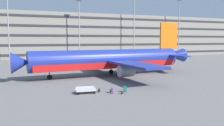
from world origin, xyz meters
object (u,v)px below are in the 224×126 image
object	(u,v)px
airliner	(111,60)
baggage_cart	(86,90)
backpack_black	(99,90)
suitcase_small	(125,89)
suitcase_laid_flat	(112,90)
backpack_purple	(122,92)
backpack_scuffed	(111,91)

from	to	relation	value
airliner	baggage_cart	bearing A→B (deg)	-122.49
backpack_black	baggage_cart	world-z (taller)	baggage_cart
suitcase_small	suitcase_laid_flat	size ratio (longest dim) A/B	1.07
suitcase_small	backpack_black	xyz separation A→B (m)	(-3.29, 1.16, -0.16)
backpack_purple	backpack_black	distance (m)	3.23
suitcase_small	suitcase_laid_flat	world-z (taller)	suitcase_small
suitcase_small	backpack_purple	bearing A→B (deg)	-131.84
airliner	backpack_scuffed	bearing A→B (deg)	-110.43
airliner	backpack_purple	world-z (taller)	airliner
airliner	suitcase_laid_flat	xyz separation A→B (m)	(-5.22, -14.54, -2.66)
airliner	baggage_cart	world-z (taller)	airliner
suitcase_small	baggage_cart	world-z (taller)	suitcase_small
suitcase_small	suitcase_laid_flat	xyz separation A→B (m)	(-1.87, -0.11, -0.02)
backpack_purple	baggage_cart	size ratio (longest dim) A/B	0.15
airliner	backpack_scuffed	distance (m)	15.04
backpack_purple	baggage_cart	world-z (taller)	baggage_cart
backpack_purple	backpack_scuffed	size ratio (longest dim) A/B	1.00
suitcase_laid_flat	baggage_cart	distance (m)	3.49
backpack_purple	suitcase_small	bearing A→B (deg)	48.16
suitcase_laid_flat	backpack_scuffed	world-z (taller)	suitcase_laid_flat
suitcase_small	backpack_purple	distance (m)	1.25
suitcase_laid_flat	baggage_cart	size ratio (longest dim) A/B	0.25
backpack_scuffed	suitcase_small	bearing A→B (deg)	-18.25
airliner	backpack_purple	bearing A→B (deg)	-105.19
backpack_black	suitcase_laid_flat	bearing A→B (deg)	-41.88
baggage_cart	airliner	bearing A→B (deg)	57.51
suitcase_small	backpack_purple	world-z (taller)	suitcase_small
backpack_black	backpack_purple	bearing A→B (deg)	-40.15
airliner	baggage_cart	distance (m)	16.02
backpack_black	suitcase_small	bearing A→B (deg)	-19.45
baggage_cart	backpack_purple	bearing A→B (deg)	-25.13
airliner	backpack_black	size ratio (longest dim) A/B	64.40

